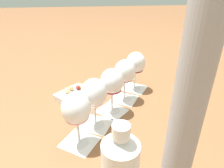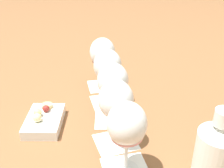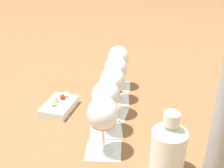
% 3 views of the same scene
% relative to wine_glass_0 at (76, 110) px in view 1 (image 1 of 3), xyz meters
% --- Properties ---
extents(ground_plane, '(8.00, 8.00, 0.00)m').
position_rel_wine_glass_0_xyz_m(ground_plane, '(0.18, -0.14, -0.13)').
color(ground_plane, brown).
extents(tasting_card_0, '(0.15, 0.15, 0.00)m').
position_rel_wine_glass_0_xyz_m(tasting_card_0, '(-0.00, 0.00, -0.13)').
color(tasting_card_0, white).
rests_on(tasting_card_0, ground_plane).
extents(tasting_card_1, '(0.14, 0.15, 0.00)m').
position_rel_wine_glass_0_xyz_m(tasting_card_1, '(0.09, -0.06, -0.13)').
color(tasting_card_1, white).
rests_on(tasting_card_1, ground_plane).
extents(tasting_card_2, '(0.15, 0.15, 0.00)m').
position_rel_wine_glass_0_xyz_m(tasting_card_2, '(0.17, -0.14, -0.13)').
color(tasting_card_2, white).
rests_on(tasting_card_2, ground_plane).
extents(tasting_card_3, '(0.15, 0.15, 0.00)m').
position_rel_wine_glass_0_xyz_m(tasting_card_3, '(0.26, -0.21, -0.13)').
color(tasting_card_3, white).
rests_on(tasting_card_3, ground_plane).
extents(tasting_card_4, '(0.15, 0.15, 0.00)m').
position_rel_wine_glass_0_xyz_m(tasting_card_4, '(0.36, -0.28, -0.13)').
color(tasting_card_4, white).
rests_on(tasting_card_4, ground_plane).
extents(wine_glass_0, '(0.09, 0.09, 0.19)m').
position_rel_wine_glass_0_xyz_m(wine_glass_0, '(0.00, 0.00, 0.00)').
color(wine_glass_0, white).
rests_on(wine_glass_0, tasting_card_0).
extents(wine_glass_1, '(0.09, 0.09, 0.19)m').
position_rel_wine_glass_0_xyz_m(wine_glass_1, '(0.09, -0.06, -0.00)').
color(wine_glass_1, white).
rests_on(wine_glass_1, tasting_card_1).
extents(wine_glass_2, '(0.09, 0.09, 0.19)m').
position_rel_wine_glass_0_xyz_m(wine_glass_2, '(0.17, -0.14, 0.00)').
color(wine_glass_2, white).
rests_on(wine_glass_2, tasting_card_2).
extents(wine_glass_3, '(0.09, 0.09, 0.19)m').
position_rel_wine_glass_0_xyz_m(wine_glass_3, '(0.26, -0.21, -0.00)').
color(wine_glass_3, white).
rests_on(wine_glass_3, tasting_card_3).
extents(wine_glass_4, '(0.09, 0.09, 0.19)m').
position_rel_wine_glass_0_xyz_m(wine_glass_4, '(0.36, -0.28, 0.00)').
color(wine_glass_4, white).
rests_on(wine_glass_4, tasting_card_4).
extents(ceramic_vase, '(0.10, 0.10, 0.20)m').
position_rel_wine_glass_0_xyz_m(ceramic_vase, '(-0.17, -0.11, -0.05)').
color(ceramic_vase, white).
rests_on(ceramic_vase, ground_plane).
extents(snack_dish, '(0.18, 0.19, 0.06)m').
position_rel_wine_glass_0_xyz_m(snack_dish, '(0.31, 0.03, -0.11)').
color(snack_dish, white).
rests_on(snack_dish, ground_plane).
extents(umbrella_pole, '(0.06, 0.06, 0.93)m').
position_rel_wine_glass_0_xyz_m(umbrella_pole, '(-0.26, -0.21, 0.33)').
color(umbrella_pole, '#99999E').
rests_on(umbrella_pole, ground_plane).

